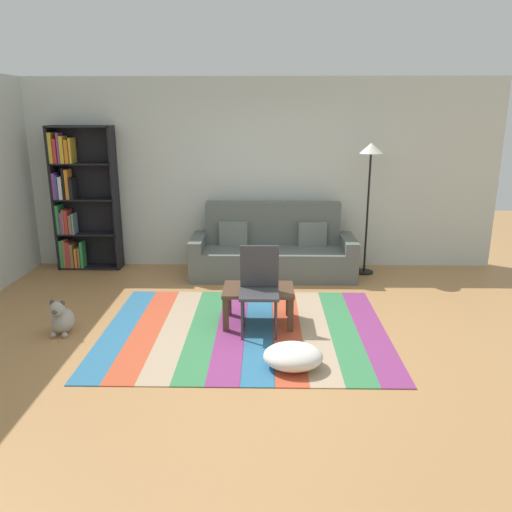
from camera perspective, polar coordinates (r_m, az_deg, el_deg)
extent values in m
plane|color=#B27F4C|center=(5.38, 0.35, -8.65)|extent=(14.00, 14.00, 0.00)
cube|color=silver|center=(7.50, 0.61, 9.07)|extent=(6.80, 0.10, 2.70)
cube|color=teal|center=(5.66, -14.93, -7.88)|extent=(0.30, 2.34, 0.01)
cube|color=#C64C2D|center=(5.59, -11.99, -8.00)|extent=(0.30, 2.34, 0.01)
cube|color=tan|center=(5.53, -8.97, -8.10)|extent=(0.30, 2.34, 0.01)
cube|color=#387F4C|center=(5.49, -5.91, -8.18)|extent=(0.30, 2.34, 0.01)
cube|color=#843370|center=(5.46, -2.80, -8.24)|extent=(0.30, 2.34, 0.01)
cube|color=teal|center=(5.45, 0.34, -8.27)|extent=(0.30, 2.34, 0.01)
cube|color=#C64C2D|center=(5.45, 3.47, -8.28)|extent=(0.30, 2.34, 0.01)
cube|color=tan|center=(5.47, 6.60, -8.26)|extent=(0.30, 2.34, 0.01)
cube|color=#387F4C|center=(5.51, 9.68, -8.22)|extent=(0.30, 2.34, 0.01)
cube|color=#843370|center=(5.56, 12.72, -8.16)|extent=(0.30, 2.34, 0.01)
cube|color=#59605B|center=(7.14, 1.88, -0.70)|extent=(1.90, 0.80, 0.40)
cube|color=#59605B|center=(7.31, 1.88, 3.72)|extent=(1.90, 0.20, 0.60)
cube|color=#59605B|center=(7.18, -6.44, -0.05)|extent=(0.18, 0.80, 0.56)
cube|color=#59605B|center=(7.21, 10.17, -0.13)|extent=(0.18, 0.80, 0.56)
cube|color=slate|center=(7.24, -2.48, 2.46)|extent=(0.42, 0.19, 0.36)
cube|color=slate|center=(7.25, 6.24, 2.41)|extent=(0.42, 0.19, 0.36)
cube|color=black|center=(7.89, -21.41, 5.92)|extent=(0.04, 0.28, 2.05)
cube|color=black|center=(7.61, -15.35, 6.11)|extent=(0.04, 0.28, 2.05)
cube|color=black|center=(7.86, -18.12, 6.20)|extent=(0.90, 0.01, 2.05)
cube|color=black|center=(7.96, -17.81, -1.11)|extent=(0.86, 0.28, 0.02)
cube|color=black|center=(7.83, -18.12, 2.41)|extent=(0.86, 0.28, 0.02)
cube|color=black|center=(7.74, -18.44, 6.03)|extent=(0.86, 0.28, 0.02)
cube|color=black|center=(7.68, -18.76, 9.72)|extent=(0.86, 0.28, 0.02)
cube|color=black|center=(7.65, -19.10, 13.46)|extent=(0.86, 0.28, 0.02)
cube|color=green|center=(8.03, -20.60, 0.34)|extent=(0.05, 0.24, 0.40)
cube|color=#8C6647|center=(7.97, -20.40, 0.31)|extent=(0.04, 0.16, 0.41)
cube|color=red|center=(8.00, -19.96, 0.27)|extent=(0.05, 0.25, 0.38)
cube|color=#8C6647|center=(7.97, -19.64, 0.13)|extent=(0.05, 0.22, 0.35)
cube|color=orange|center=(7.97, -19.19, -0.07)|extent=(0.04, 0.24, 0.28)
cube|color=#8C6647|center=(7.94, -18.93, -0.07)|extent=(0.03, 0.21, 0.29)
cube|color=green|center=(7.89, -18.71, 0.20)|extent=(0.04, 0.16, 0.38)
cube|color=green|center=(7.92, -20.97, 3.90)|extent=(0.04, 0.24, 0.42)
cube|color=purple|center=(7.89, -20.68, 3.53)|extent=(0.03, 0.21, 0.32)
cube|color=#8C6647|center=(7.86, -20.51, 3.63)|extent=(0.03, 0.17, 0.35)
cube|color=red|center=(7.87, -20.16, 3.65)|extent=(0.05, 0.22, 0.35)
cube|color=#8C6647|center=(7.86, -19.76, 3.41)|extent=(0.04, 0.23, 0.27)
cube|color=#668C99|center=(7.82, -19.55, 3.46)|extent=(0.03, 0.18, 0.30)
cube|color=purple|center=(7.82, -21.37, 7.29)|extent=(0.04, 0.20, 0.37)
cube|color=#334CB2|center=(7.81, -21.12, 7.21)|extent=(0.03, 0.20, 0.34)
cube|color=silver|center=(7.78, -20.82, 7.11)|extent=(0.05, 0.16, 0.32)
cube|color=black|center=(7.78, -20.41, 7.61)|extent=(0.03, 0.24, 0.44)
cube|color=orange|center=(7.75, -20.14, 7.53)|extent=(0.05, 0.19, 0.42)
cube|color=black|center=(7.75, -19.71, 7.13)|extent=(0.05, 0.22, 0.30)
cube|color=gold|center=(7.78, -21.70, 11.14)|extent=(0.05, 0.22, 0.42)
cube|color=red|center=(7.77, -21.23, 10.86)|extent=(0.04, 0.25, 0.33)
cube|color=purple|center=(7.74, -20.94, 11.18)|extent=(0.03, 0.22, 0.41)
cube|color=gold|center=(7.72, -20.63, 11.04)|extent=(0.05, 0.21, 0.37)
cube|color=orange|center=(7.70, -20.17, 10.89)|extent=(0.05, 0.21, 0.32)
cube|color=gold|center=(7.69, -19.78, 11.02)|extent=(0.03, 0.22, 0.35)
cube|color=#513826|center=(5.49, 0.27, -3.78)|extent=(0.75, 0.52, 0.04)
cube|color=#513826|center=(5.37, -3.39, -6.53)|extent=(0.06, 0.06, 0.36)
cube|color=#513826|center=(5.36, 3.86, -6.58)|extent=(0.06, 0.06, 0.36)
cube|color=#513826|center=(5.78, -3.07, -4.88)|extent=(0.06, 0.06, 0.36)
cube|color=#513826|center=(5.77, 3.66, -4.92)|extent=(0.06, 0.06, 0.36)
ellipsoid|color=white|center=(4.67, 4.15, -11.08)|extent=(0.54, 0.46, 0.22)
ellipsoid|color=#9E998E|center=(5.73, -20.72, -6.76)|extent=(0.22, 0.30, 0.26)
sphere|color=#9E998E|center=(5.58, -21.28, -5.50)|extent=(0.15, 0.15, 0.15)
ellipsoid|color=#474440|center=(5.53, -21.50, -5.82)|extent=(0.06, 0.07, 0.05)
ellipsoid|color=#474440|center=(5.60, -21.75, -4.90)|extent=(0.05, 0.04, 0.08)
ellipsoid|color=#474440|center=(5.56, -20.75, -4.94)|extent=(0.05, 0.04, 0.08)
sphere|color=#9E998E|center=(5.67, -21.68, -8.18)|extent=(0.06, 0.06, 0.06)
sphere|color=#9E998E|center=(5.63, -20.54, -8.25)|extent=(0.06, 0.06, 0.06)
cylinder|color=black|center=(7.50, 11.93, -1.74)|extent=(0.26, 0.26, 0.02)
cylinder|color=black|center=(7.30, 12.30, 4.59)|extent=(0.03, 0.03, 1.66)
cone|color=white|center=(7.18, 12.72, 11.65)|extent=(0.32, 0.32, 0.14)
cube|color=black|center=(5.49, -0.55, -3.45)|extent=(0.10, 0.15, 0.02)
cube|color=#38383D|center=(5.22, 0.36, -4.24)|extent=(0.40, 0.40, 0.03)
cube|color=#38383D|center=(5.31, 0.39, -1.14)|extent=(0.40, 0.03, 0.44)
cylinder|color=#38383D|center=(5.15, -1.58, -7.26)|extent=(0.02, 0.02, 0.42)
cylinder|color=#38383D|center=(5.14, 2.24, -7.29)|extent=(0.02, 0.02, 0.42)
cylinder|color=#38383D|center=(5.46, -1.42, -5.87)|extent=(0.02, 0.02, 0.42)
cylinder|color=#38383D|center=(5.46, 2.17, -5.89)|extent=(0.02, 0.02, 0.42)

